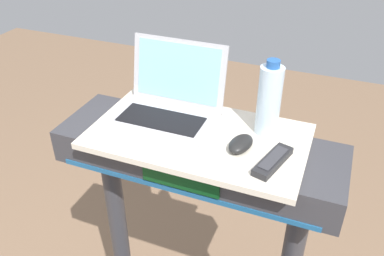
{
  "coord_description": "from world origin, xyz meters",
  "views": [
    {
      "loc": [
        0.37,
        -0.27,
        1.91
      ],
      "look_at": [
        0.0,
        0.65,
        1.27
      ],
      "focal_mm": 38.07,
      "sensor_mm": 36.0,
      "label": 1
    }
  ],
  "objects_px": {
    "laptop": "(168,103)",
    "water_bottle": "(269,100)",
    "tv_remote": "(273,161)",
    "computer_mouse": "(241,144)"
  },
  "relations": [
    {
      "from": "laptop",
      "to": "computer_mouse",
      "type": "bearing_deg",
      "value": -15.1
    },
    {
      "from": "laptop",
      "to": "water_bottle",
      "type": "relative_size",
      "value": 1.37
    },
    {
      "from": "water_bottle",
      "to": "tv_remote",
      "type": "relative_size",
      "value": 1.42
    },
    {
      "from": "laptop",
      "to": "computer_mouse",
      "type": "height_order",
      "value": "laptop"
    },
    {
      "from": "laptop",
      "to": "tv_remote",
      "type": "distance_m",
      "value": 0.39
    },
    {
      "from": "laptop",
      "to": "water_bottle",
      "type": "height_order",
      "value": "water_bottle"
    },
    {
      "from": "laptop",
      "to": "tv_remote",
      "type": "xyz_separation_m",
      "value": [
        0.37,
        -0.13,
        -0.04
      ]
    },
    {
      "from": "laptop",
      "to": "water_bottle",
      "type": "bearing_deg",
      "value": 8.07
    },
    {
      "from": "laptop",
      "to": "tv_remote",
      "type": "bearing_deg",
      "value": -15.69
    },
    {
      "from": "laptop",
      "to": "computer_mouse",
      "type": "xyz_separation_m",
      "value": [
        0.27,
        -0.09,
        -0.03
      ]
    }
  ]
}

